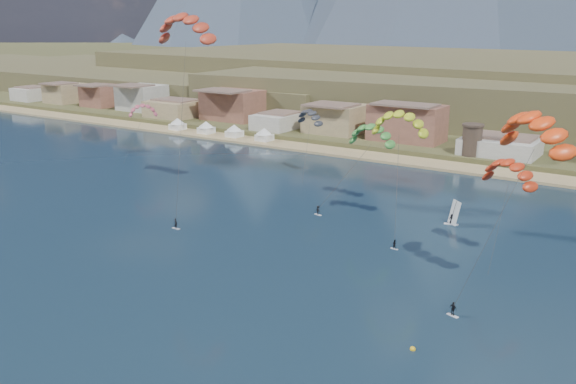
{
  "coord_description": "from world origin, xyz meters",
  "views": [
    {
      "loc": [
        54.32,
        -49.88,
        37.38
      ],
      "look_at": [
        0.0,
        32.0,
        10.0
      ],
      "focal_mm": 38.61,
      "sensor_mm": 36.0,
      "label": 1
    }
  ],
  "objects_px": {
    "kitesurfer_red": "(185,24)",
    "buoy": "(413,349)",
    "kitesurfer_orange": "(536,126)",
    "kitesurfer_yellow": "(400,120)",
    "windsurfer": "(453,217)",
    "watchtower": "(472,140)",
    "kitesurfer_green": "(371,132)"
  },
  "relations": [
    {
      "from": "kitesurfer_red",
      "to": "kitesurfer_orange",
      "type": "xyz_separation_m",
      "value": [
        70.59,
        -12.96,
        -12.09
      ]
    },
    {
      "from": "watchtower",
      "to": "kitesurfer_green",
      "type": "height_order",
      "value": "kitesurfer_green"
    },
    {
      "from": "kitesurfer_red",
      "to": "windsurfer",
      "type": "distance_m",
      "value": 64.31
    },
    {
      "from": "kitesurfer_orange",
      "to": "kitesurfer_green",
      "type": "height_order",
      "value": "kitesurfer_orange"
    },
    {
      "from": "watchtower",
      "to": "kitesurfer_green",
      "type": "xyz_separation_m",
      "value": [
        -4.67,
        -52.31,
        9.28
      ]
    },
    {
      "from": "watchtower",
      "to": "kitesurfer_orange",
      "type": "distance_m",
      "value": 90.43
    },
    {
      "from": "windsurfer",
      "to": "buoy",
      "type": "xyz_separation_m",
      "value": [
        11.81,
        -47.56,
        -1.38
      ]
    },
    {
      "from": "kitesurfer_green",
      "to": "kitesurfer_red",
      "type": "bearing_deg",
      "value": -152.82
    },
    {
      "from": "buoy",
      "to": "watchtower",
      "type": "bearing_deg",
      "value": 104.14
    },
    {
      "from": "watchtower",
      "to": "buoy",
      "type": "relative_size",
      "value": 12.72
    },
    {
      "from": "kitesurfer_green",
      "to": "windsurfer",
      "type": "height_order",
      "value": "kitesurfer_green"
    },
    {
      "from": "windsurfer",
      "to": "watchtower",
      "type": "bearing_deg",
      "value": 104.31
    },
    {
      "from": "watchtower",
      "to": "windsurfer",
      "type": "height_order",
      "value": "watchtower"
    },
    {
      "from": "kitesurfer_red",
      "to": "kitesurfer_green",
      "type": "relative_size",
      "value": 2.1
    },
    {
      "from": "watchtower",
      "to": "kitesurfer_red",
      "type": "height_order",
      "value": "kitesurfer_red"
    },
    {
      "from": "kitesurfer_yellow",
      "to": "buoy",
      "type": "relative_size",
      "value": 34.79
    },
    {
      "from": "kitesurfer_orange",
      "to": "windsurfer",
      "type": "xyz_separation_m",
      "value": [
        -18.94,
        28.25,
        -23.05
      ]
    },
    {
      "from": "kitesurfer_green",
      "to": "windsurfer",
      "type": "bearing_deg",
      "value": -5.44
    },
    {
      "from": "kitesurfer_red",
      "to": "kitesurfer_yellow",
      "type": "xyz_separation_m",
      "value": [
        43.89,
        6.24,
        -16.12
      ]
    },
    {
      "from": "kitesurfer_red",
      "to": "windsurfer",
      "type": "height_order",
      "value": "kitesurfer_red"
    },
    {
      "from": "watchtower",
      "to": "windsurfer",
      "type": "bearing_deg",
      "value": -75.69
    },
    {
      "from": "kitesurfer_yellow",
      "to": "kitesurfer_green",
      "type": "distance_m",
      "value": 15.96
    },
    {
      "from": "kitesurfer_orange",
      "to": "watchtower",
      "type": "bearing_deg",
      "value": 111.69
    },
    {
      "from": "kitesurfer_red",
      "to": "buoy",
      "type": "bearing_deg",
      "value": -26.96
    },
    {
      "from": "watchtower",
      "to": "kitesurfer_green",
      "type": "bearing_deg",
      "value": -95.1
    },
    {
      "from": "watchtower",
      "to": "kitesurfer_yellow",
      "type": "bearing_deg",
      "value": -84.54
    },
    {
      "from": "kitesurfer_yellow",
      "to": "kitesurfer_orange",
      "type": "distance_m",
      "value": 33.13
    },
    {
      "from": "kitesurfer_yellow",
      "to": "windsurfer",
      "type": "bearing_deg",
      "value": 49.39
    },
    {
      "from": "kitesurfer_yellow",
      "to": "kitesurfer_orange",
      "type": "xyz_separation_m",
      "value": [
        26.7,
        -19.2,
        4.03
      ]
    },
    {
      "from": "kitesurfer_yellow",
      "to": "kitesurfer_orange",
      "type": "relative_size",
      "value": 0.85
    },
    {
      "from": "kitesurfer_orange",
      "to": "buoy",
      "type": "xyz_separation_m",
      "value": [
        -7.13,
        -19.32,
        -24.42
      ]
    },
    {
      "from": "kitesurfer_yellow",
      "to": "watchtower",
      "type": "bearing_deg",
      "value": 95.46
    }
  ]
}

